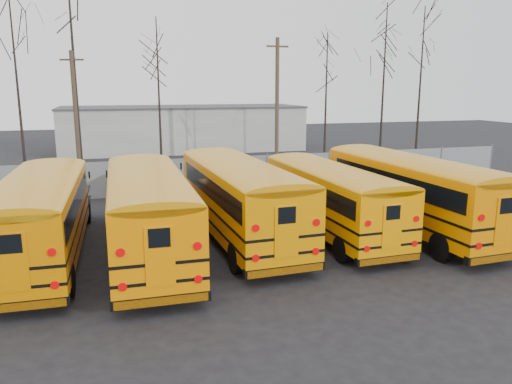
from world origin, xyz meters
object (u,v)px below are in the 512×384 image
object	(u,v)px
bus_e	(409,187)
bus_a	(41,211)
bus_c	(238,193)
utility_pole_right	(277,102)
bus_b	(147,206)
utility_pole_left	(76,117)
bus_d	(329,193)

from	to	relation	value
bus_e	bus_a	bearing A→B (deg)	176.09
bus_e	bus_c	bearing A→B (deg)	170.14
utility_pole_right	bus_b	bearing A→B (deg)	-123.32
bus_b	bus_a	bearing A→B (deg)	171.41
bus_a	bus_e	size ratio (longest dim) A/B	0.95
bus_a	bus_b	bearing A→B (deg)	-7.93
bus_a	bus_c	world-z (taller)	bus_c
bus_b	bus_c	world-z (taller)	bus_c
bus_c	bus_e	world-z (taller)	bus_e
bus_b	utility_pole_right	world-z (taller)	utility_pole_right
bus_c	utility_pole_right	xyz separation A→B (m)	(7.37, 16.87, 2.96)
bus_a	utility_pole_left	world-z (taller)	utility_pole_left
bus_a	bus_d	size ratio (longest dim) A/B	1.06
bus_b	bus_c	size ratio (longest dim) A/B	0.99
bus_d	bus_c	bearing A→B (deg)	172.58
bus_e	utility_pole_left	bearing A→B (deg)	130.66
bus_a	bus_e	world-z (taller)	bus_e
bus_c	bus_d	world-z (taller)	bus_c
utility_pole_right	bus_a	bearing A→B (deg)	-131.71
bus_d	utility_pole_right	size ratio (longest dim) A/B	1.11
bus_b	bus_e	xyz separation A→B (m)	(10.64, 0.28, 0.03)
bus_c	bus_d	xyz separation A→B (m)	(3.69, -0.39, -0.17)
utility_pole_right	bus_e	bearing A→B (deg)	-93.06
bus_a	bus_d	bearing A→B (deg)	2.64
bus_b	utility_pole_right	xyz separation A→B (m)	(10.95, 18.04, 2.98)
bus_a	utility_pole_right	distance (m)	22.87
bus_c	bus_e	xyz separation A→B (m)	(7.06, -0.89, 0.01)
bus_d	utility_pole_right	world-z (taller)	utility_pole_right
bus_c	bus_a	bearing A→B (deg)	-177.41
bus_c	bus_b	bearing A→B (deg)	-163.95
bus_d	utility_pole_left	size ratio (longest dim) A/B	1.30
bus_b	bus_c	xyz separation A→B (m)	(3.58, 1.17, 0.02)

